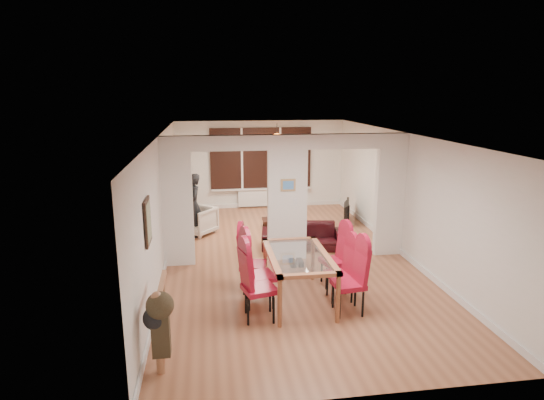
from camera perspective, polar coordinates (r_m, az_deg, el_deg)
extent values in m
cube|color=#985C3D|center=(9.64, 1.86, -7.36)|extent=(5.00, 9.00, 0.01)
cube|color=white|center=(9.26, 1.92, 0.19)|extent=(5.00, 0.18, 2.60)
cube|color=black|center=(13.54, -1.39, 5.27)|extent=(3.00, 0.08, 1.80)
cube|color=white|center=(13.73, -1.34, 0.28)|extent=(1.40, 0.08, 0.50)
sphere|color=orange|center=(12.38, 0.62, 7.54)|extent=(0.36, 0.36, 0.36)
cube|color=gray|center=(6.78, -15.33, -2.63)|extent=(0.04, 0.52, 0.67)
cube|color=#4C8CD8|center=(9.10, 2.04, 1.88)|extent=(0.30, 0.03, 0.25)
imported|color=black|center=(10.24, 4.02, -4.50)|extent=(1.97, 1.00, 0.55)
imported|color=#C1B1A3|center=(11.30, -9.29, -2.57)|extent=(1.04, 1.04, 0.68)
imported|color=black|center=(11.06, -9.80, -0.66)|extent=(0.61, 0.46, 1.53)
imported|color=black|center=(12.33, 9.02, -1.45)|extent=(1.01, 0.41, 0.58)
cylinder|color=#143F19|center=(11.76, 0.26, -1.63)|extent=(0.07, 0.07, 0.28)
imported|color=black|center=(11.81, 0.78, -2.13)|extent=(0.21, 0.21, 0.05)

